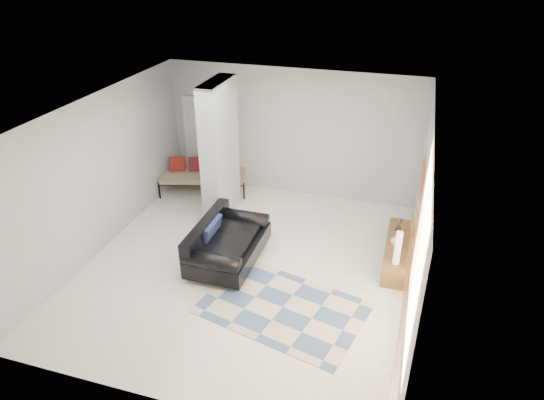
% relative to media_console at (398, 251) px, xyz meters
% --- Properties ---
extents(floor, '(6.00, 6.00, 0.00)m').
position_rel_media_console_xyz_m(floor, '(-2.52, -0.90, -0.21)').
color(floor, white).
rests_on(floor, ground).
extents(ceiling, '(6.00, 6.00, 0.00)m').
position_rel_media_console_xyz_m(ceiling, '(-2.52, -0.90, 2.59)').
color(ceiling, white).
rests_on(ceiling, wall_back).
extents(wall_back, '(6.00, 0.00, 6.00)m').
position_rel_media_console_xyz_m(wall_back, '(-2.52, 2.10, 1.19)').
color(wall_back, '#BBBDC0').
rests_on(wall_back, ground).
extents(wall_front, '(6.00, 0.00, 6.00)m').
position_rel_media_console_xyz_m(wall_front, '(-2.52, -3.90, 1.19)').
color(wall_front, '#BBBDC0').
rests_on(wall_front, ground).
extents(wall_left, '(0.00, 6.00, 6.00)m').
position_rel_media_console_xyz_m(wall_left, '(-5.27, -0.90, 1.19)').
color(wall_left, '#BBBDC0').
rests_on(wall_left, ground).
extents(wall_right, '(0.00, 6.00, 6.00)m').
position_rel_media_console_xyz_m(wall_right, '(0.23, -0.90, 1.19)').
color(wall_right, '#BBBDC0').
rests_on(wall_right, ground).
extents(partition_column, '(0.35, 1.20, 2.80)m').
position_rel_media_console_xyz_m(partition_column, '(-3.62, 0.70, 1.19)').
color(partition_column, '#A7ACAE').
rests_on(partition_column, floor).
extents(hallway_door, '(0.85, 0.06, 2.04)m').
position_rel_media_console_xyz_m(hallway_door, '(-4.62, 2.06, 0.81)').
color(hallway_door, white).
rests_on(hallway_door, floor).
extents(curtain, '(0.00, 2.55, 2.55)m').
position_rel_media_console_xyz_m(curtain, '(0.15, -2.05, 1.24)').
color(curtain, '#D17337').
rests_on(curtain, wall_right).
extents(wall_art, '(0.04, 0.45, 0.55)m').
position_rel_media_console_xyz_m(wall_art, '(0.20, -0.00, 1.44)').
color(wall_art, black).
rests_on(wall_art, wall_right).
extents(media_console, '(0.45, 1.68, 0.80)m').
position_rel_media_console_xyz_m(media_console, '(0.00, 0.00, 0.00)').
color(media_console, brown).
rests_on(media_console, floor).
extents(loveseat, '(1.04, 1.77, 0.76)m').
position_rel_media_console_xyz_m(loveseat, '(-2.94, -0.86, 0.14)').
color(loveseat, silver).
rests_on(loveseat, floor).
extents(daybed, '(2.05, 1.30, 0.77)m').
position_rel_media_console_xyz_m(daybed, '(-4.45, 1.56, 0.21)').
color(daybed, black).
rests_on(daybed, floor).
extents(area_rug, '(2.76, 2.16, 0.01)m').
position_rel_media_console_xyz_m(area_rug, '(-1.62, -1.80, -0.20)').
color(area_rug, beige).
rests_on(area_rug, floor).
extents(cylinder_lamp, '(0.11, 0.11, 0.60)m').
position_rel_media_console_xyz_m(cylinder_lamp, '(-0.02, -0.66, 0.49)').
color(cylinder_lamp, white).
rests_on(cylinder_lamp, media_console).
extents(bronze_figurine, '(0.13, 0.13, 0.26)m').
position_rel_media_console_xyz_m(bronze_figurine, '(-0.05, 0.39, 0.32)').
color(bronze_figurine, '#322216').
rests_on(bronze_figurine, media_console).
extents(vase, '(0.24, 0.24, 0.22)m').
position_rel_media_console_xyz_m(vase, '(-0.05, -0.11, 0.30)').
color(vase, silver).
rests_on(vase, media_console).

